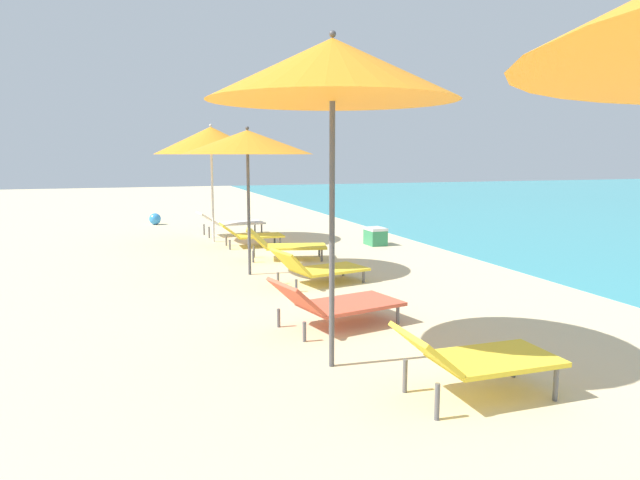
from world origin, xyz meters
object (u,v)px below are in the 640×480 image
object	(u,v)px
umbrella_fourth	(247,142)
cooler_box	(375,236)
umbrella_third	(332,70)
umbrella_farthest	(211,141)
lounger_third_shoreside	(335,302)
lounger_farthest_shoreside	(230,222)
lounger_fourth_inland	(318,267)
beach_ball	(155,219)
lounger_farthest_inland	(251,234)
lounger_third_inland	(475,357)
lounger_fourth_shoreside	(284,244)

from	to	relation	value
umbrella_fourth	cooler_box	size ratio (longest dim) A/B	4.79
umbrella_third	umbrella_farthest	xyz separation A→B (m)	(0.06, 8.02, -0.41)
lounger_third_shoreside	lounger_farthest_shoreside	bearing A→B (deg)	76.50
lounger_fourth_inland	beach_ball	xyz separation A→B (m)	(-1.99, 8.47, -0.09)
umbrella_third	lounger_third_shoreside	xyz separation A→B (m)	(0.45, 1.16, -2.36)
beach_ball	umbrella_third	bearing A→B (deg)	-84.97
umbrella_farthest	lounger_farthest_inland	bearing A→B (deg)	-55.29
lounger_third_shoreside	lounger_third_inland	size ratio (longest dim) A/B	1.22
lounger_farthest_inland	cooler_box	size ratio (longest dim) A/B	2.68
umbrella_farthest	lounger_farthest_shoreside	distance (m)	2.20
lounger_third_shoreside	lounger_third_inland	xyz separation A→B (m)	(0.40, -2.16, 0.06)
lounger_fourth_shoreside	lounger_fourth_inland	xyz separation A→B (m)	(-0.04, -2.14, -0.04)
lounger_third_inland	beach_ball	bearing A→B (deg)	98.59
lounger_farthest_inland	beach_ball	bearing A→B (deg)	112.01
lounger_fourth_inland	lounger_farthest_inland	distance (m)	3.82
umbrella_third	umbrella_fourth	bearing A→B (deg)	88.53
umbrella_third	lounger_fourth_shoreside	xyz separation A→B (m)	(1.00, 5.40, -2.35)
lounger_fourth_shoreside	umbrella_farthest	size ratio (longest dim) A/B	0.61
lounger_farthest_inland	beach_ball	world-z (taller)	lounger_farthest_inland
lounger_third_shoreside	cooler_box	distance (m)	6.01
lounger_third_inland	umbrella_farthest	world-z (taller)	umbrella_farthest
lounger_third_inland	beach_ball	xyz separation A→B (m)	(-1.88, 12.74, -0.18)
lounger_fourth_inland	beach_ball	size ratio (longest dim) A/B	4.67
lounger_third_inland	umbrella_fourth	xyz separation A→B (m)	(-0.74, 5.26, 1.78)
umbrella_fourth	cooler_box	world-z (taller)	umbrella_fourth
lounger_fourth_inland	umbrella_farthest	distance (m)	5.22
umbrella_farthest	lounger_third_inland	bearing A→B (deg)	-84.99
lounger_fourth_inland	cooler_box	size ratio (longest dim) A/B	3.02
beach_ball	umbrella_farthest	bearing A→B (deg)	-73.62
lounger_third_shoreside	cooler_box	xyz separation A→B (m)	(2.85, 5.29, -0.09)
lounger_fourth_inland	umbrella_farthest	bearing A→B (deg)	88.05
lounger_fourth_shoreside	cooler_box	distance (m)	2.53
lounger_fourth_shoreside	lounger_farthest_inland	size ratio (longest dim) A/B	1.19
lounger_fourth_shoreside	lounger_farthest_inland	distance (m)	1.70
cooler_box	lounger_fourth_shoreside	bearing A→B (deg)	-155.64
lounger_fourth_shoreside	cooler_box	xyz separation A→B (m)	(2.30, 1.04, -0.10)
umbrella_third	lounger_farthest_shoreside	bearing A→B (deg)	86.18
lounger_third_inland	cooler_box	distance (m)	7.84
lounger_third_inland	umbrella_fourth	size ratio (longest dim) A/B	0.55
umbrella_third	lounger_third_inland	world-z (taller)	umbrella_third
umbrella_fourth	beach_ball	bearing A→B (deg)	98.69
lounger_fourth_inland	lounger_farthest_inland	size ratio (longest dim) A/B	1.13
umbrella_third	cooler_box	xyz separation A→B (m)	(3.30, 6.45, -2.45)
lounger_third_inland	cooler_box	world-z (taller)	lounger_third_inland
cooler_box	lounger_farthest_shoreside	bearing A→B (deg)	136.98
lounger_fourth_inland	lounger_third_inland	bearing A→B (deg)	-104.01
umbrella_third	lounger_farthest_inland	xyz separation A→B (m)	(0.71, 7.08, -2.37)
lounger_farthest_inland	lounger_third_inland	bearing A→B (deg)	-87.47
lounger_third_inland	lounger_fourth_inland	size ratio (longest dim) A/B	0.87
lounger_farthest_inland	cooler_box	bearing A→B (deg)	-12.30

